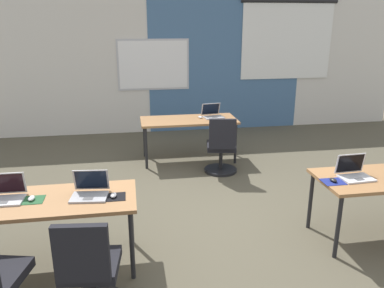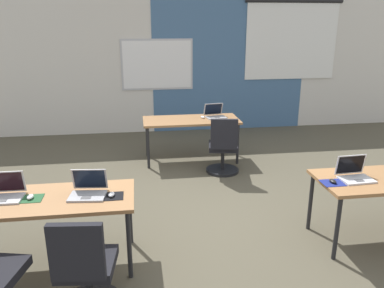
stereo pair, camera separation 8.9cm
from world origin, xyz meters
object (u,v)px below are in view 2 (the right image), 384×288
at_px(laptop_near_right_inner, 354,174).
at_px(mouse_near_left_inner, 111,194).
at_px(mouse_near_right_inner, 333,181).
at_px(chair_near_left_inner, 86,274).
at_px(mouse_near_left_end, 30,197).
at_px(laptop_near_left_end, 5,193).
at_px(laptop_far_right, 215,114).
at_px(chair_far_right, 223,150).
at_px(desk_far_center, 191,123).
at_px(mouse_far_right, 203,117).
at_px(desk_near_left, 48,204).
at_px(laptop_near_left_inner, 88,190).

distance_m(laptop_near_right_inner, mouse_near_left_inner, 2.48).
distance_m(mouse_near_right_inner, chair_near_left_inner, 2.51).
relative_size(mouse_near_left_inner, chair_near_left_inner, 0.11).
bearing_deg(mouse_near_right_inner, mouse_near_left_end, 178.89).
bearing_deg(laptop_near_left_end, laptop_far_right, 48.86).
relative_size(laptop_near_right_inner, mouse_near_right_inner, 3.28).
relative_size(laptop_near_right_inner, mouse_near_left_end, 3.42).
bearing_deg(mouse_near_left_inner, laptop_near_right_inner, 1.77).
xyz_separation_m(mouse_near_left_inner, chair_near_left_inner, (-0.19, -0.67, -0.36)).
distance_m(mouse_near_left_end, chair_far_right, 3.14).
height_order(laptop_near_left_end, chair_far_right, laptop_near_left_end).
bearing_deg(desk_far_center, mouse_near_left_inner, -112.10).
bearing_deg(desk_far_center, mouse_near_left_end, -124.18).
bearing_deg(mouse_near_left_inner, mouse_far_right, 64.83).
xyz_separation_m(desk_near_left, laptop_near_left_end, (-0.38, 0.06, 0.11)).
height_order(mouse_near_right_inner, mouse_far_right, mouse_near_right_inner).
relative_size(laptop_near_left_inner, chair_near_left_inner, 0.39).
xyz_separation_m(mouse_near_left_end, mouse_near_left_inner, (0.74, -0.06, 0.00)).
distance_m(mouse_near_right_inner, chair_far_right, 2.29).
distance_m(desk_near_left, desk_far_center, 3.30).
height_order(laptop_near_left_inner, chair_near_left_inner, laptop_near_left_inner).
xyz_separation_m(laptop_near_left_end, mouse_near_left_end, (0.24, -0.05, -0.03)).
bearing_deg(desk_near_left, laptop_far_right, 52.93).
bearing_deg(mouse_far_right, mouse_near_left_end, -126.48).
bearing_deg(chair_near_left_inner, laptop_near_left_inner, -81.33).
relative_size(mouse_far_right, mouse_near_left_inner, 1.07).
xyz_separation_m(chair_far_right, chair_near_left_inner, (-1.75, -2.84, 0.00)).
height_order(mouse_far_right, mouse_near_left_inner, mouse_near_left_inner).
bearing_deg(laptop_near_right_inner, mouse_near_left_end, 176.97).
bearing_deg(mouse_near_left_inner, desk_near_left, 175.13).
bearing_deg(chair_far_right, mouse_near_left_end, 52.56).
distance_m(desk_near_left, mouse_near_left_inner, 0.60).
relative_size(mouse_near_left_end, laptop_far_right, 0.27).
xyz_separation_m(laptop_far_right, chair_far_right, (-0.02, -0.77, -0.39)).
distance_m(laptop_near_right_inner, chair_far_right, 2.32).
height_order(laptop_near_right_inner, laptop_near_left_inner, laptop_near_right_inner).
bearing_deg(laptop_far_right, laptop_near_right_inner, -80.95).
distance_m(desk_far_center, mouse_far_right, 0.23).
bearing_deg(mouse_near_right_inner, desk_near_left, 178.95).
relative_size(laptop_near_left_end, chair_far_right, 0.36).
distance_m(mouse_near_left_end, laptop_near_left_inner, 0.52).
distance_m(desk_near_left, chair_near_left_inner, 0.88).
relative_size(desk_near_left, chair_far_right, 1.74).
xyz_separation_m(mouse_near_right_inner, laptop_near_left_end, (-3.18, 0.11, 0.03)).
distance_m(desk_far_center, laptop_near_left_inner, 3.11).
relative_size(mouse_near_left_end, mouse_far_right, 0.90).
bearing_deg(laptop_near_left_inner, mouse_far_right, 67.22).
bearing_deg(laptop_far_right, laptop_near_left_end, -140.61).
distance_m(desk_far_center, mouse_near_left_end, 3.38).
distance_m(mouse_near_right_inner, laptop_near_left_end, 3.18).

